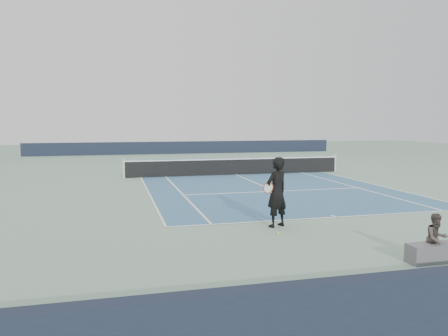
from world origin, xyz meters
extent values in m
plane|color=gray|center=(0.00, 0.00, 0.00)|extent=(80.00, 80.00, 0.00)
cube|color=#386384|center=(0.00, 0.00, 0.01)|extent=(10.97, 23.77, 0.01)
cylinder|color=silver|center=(-6.40, 0.00, 0.54)|extent=(0.10, 0.10, 1.07)
cylinder|color=silver|center=(6.40, 0.00, 0.54)|extent=(0.10, 0.10, 1.07)
cube|color=black|center=(0.00, 0.00, 0.46)|extent=(12.80, 0.03, 0.90)
cube|color=white|center=(0.00, 0.00, 0.93)|extent=(12.80, 0.04, 0.06)
cube|color=black|center=(0.00, 17.88, 0.60)|extent=(30.00, 0.25, 1.20)
imported|color=black|center=(-2.32, -12.57, 1.03)|extent=(0.94, 0.83, 2.06)
torus|color=#A3230D|center=(-2.60, -12.62, 1.18)|extent=(0.34, 0.18, 0.36)
cylinder|color=white|center=(-2.60, -12.62, 1.18)|extent=(0.29, 0.14, 0.32)
cylinder|color=white|center=(-2.48, -12.59, 0.92)|extent=(0.08, 0.13, 0.27)
sphere|color=yellow|center=(-2.61, -13.45, 0.03)|extent=(0.07, 0.07, 0.07)
cube|color=#59585D|center=(-0.09, -16.49, 0.21)|extent=(1.31, 0.44, 0.42)
imported|color=#433A35|center=(-0.09, -16.49, 0.53)|extent=(0.54, 0.43, 1.11)
camera|label=1|loc=(-6.91, -24.41, 3.07)|focal=35.00mm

